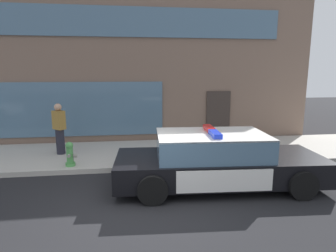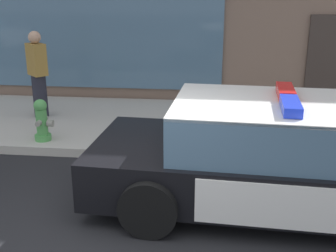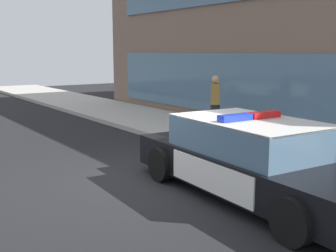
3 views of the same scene
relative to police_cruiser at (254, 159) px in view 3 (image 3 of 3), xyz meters
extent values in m
plane|color=black|center=(-2.11, -1.16, -0.68)|extent=(48.00, 48.00, 0.00)
cube|color=#B2ADA3|center=(-2.11, 2.95, -0.61)|extent=(48.00, 3.30, 0.15)
cube|color=slate|center=(-6.68, 4.62, 0.77)|extent=(11.63, 0.08, 2.10)
cube|color=black|center=(0.06, 0.00, -0.18)|extent=(5.30, 2.20, 0.60)
cube|color=silver|center=(-1.75, 0.10, -0.02)|extent=(1.56, 1.94, 0.05)
cube|color=silver|center=(0.01, 0.96, -0.18)|extent=(2.18, 0.16, 0.51)
cube|color=silver|center=(-0.10, -0.96, -0.18)|extent=(2.18, 0.16, 0.51)
cube|color=yellow|center=(0.02, 0.98, -0.18)|extent=(0.22, 0.02, 0.26)
cube|color=slate|center=(-0.15, 0.01, 0.39)|extent=(2.80, 1.86, 0.60)
cube|color=silver|center=(-0.15, 0.01, 0.68)|extent=(2.80, 1.86, 0.04)
cube|color=red|center=(-0.13, 0.35, 0.76)|extent=(0.24, 0.65, 0.11)
cube|color=blue|center=(-0.17, -0.33, 0.76)|extent=(0.24, 0.65, 0.11)
cylinder|color=black|center=(1.72, -1.05, -0.34)|extent=(0.69, 0.26, 0.68)
cylinder|color=black|center=(-1.59, 1.04, -0.34)|extent=(0.69, 0.26, 0.68)
cylinder|color=black|center=(-1.71, -0.85, -0.34)|extent=(0.69, 0.26, 0.68)
cylinder|color=#4C994C|center=(-3.94, 1.66, -0.48)|extent=(0.28, 0.28, 0.10)
cylinder|color=#4C994C|center=(-3.94, 1.66, -0.21)|extent=(0.19, 0.19, 0.45)
sphere|color=#4C994C|center=(-3.94, 1.66, 0.09)|extent=(0.22, 0.22, 0.22)
cylinder|color=gray|center=(-3.94, 1.66, 0.16)|extent=(0.06, 0.06, 0.05)
cylinder|color=gray|center=(-3.94, 1.52, -0.18)|extent=(0.09, 0.10, 0.09)
cylinder|color=gray|center=(-3.94, 1.81, -0.18)|extent=(0.09, 0.10, 0.09)
cylinder|color=gray|center=(-3.79, 1.66, -0.22)|extent=(0.10, 0.12, 0.12)
cylinder|color=#23232D|center=(-4.50, 3.02, -0.11)|extent=(0.28, 0.28, 0.85)
cube|color=olive|center=(-4.50, 3.02, 0.63)|extent=(0.47, 0.46, 0.62)
sphere|color=tan|center=(-4.50, 3.02, 1.06)|extent=(0.24, 0.24, 0.24)
camera|label=1|loc=(-2.16, -6.78, 2.23)|focal=30.74mm
camera|label=2|loc=(-1.01, -5.11, 2.07)|focal=46.35mm
camera|label=3|loc=(5.21, -5.51, 1.90)|focal=46.07mm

